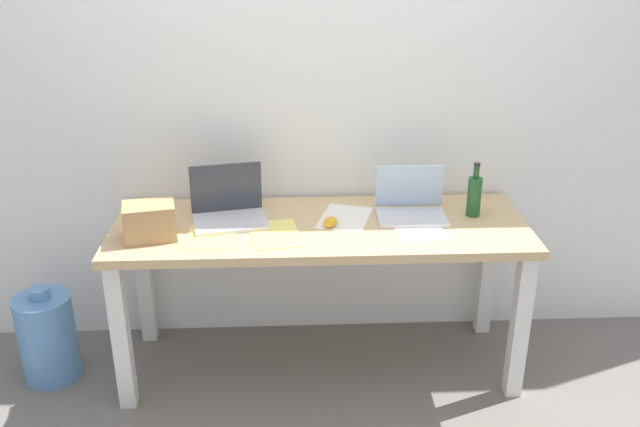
% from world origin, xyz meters
% --- Properties ---
extents(ground_plane, '(8.00, 8.00, 0.00)m').
position_xyz_m(ground_plane, '(0.00, 0.00, 0.00)').
color(ground_plane, slate).
extents(back_wall, '(5.20, 0.08, 2.60)m').
position_xyz_m(back_wall, '(0.00, 0.39, 1.30)').
color(back_wall, white).
rests_on(back_wall, ground).
extents(desk, '(1.85, 0.65, 0.75)m').
position_xyz_m(desk, '(0.00, 0.00, 0.64)').
color(desk, tan).
rests_on(desk, ground).
extents(laptop_left, '(0.36, 0.29, 0.24)m').
position_xyz_m(laptop_left, '(-0.41, 0.06, 0.80)').
color(laptop_left, silver).
rests_on(laptop_left, desk).
extents(laptop_right, '(0.31, 0.24, 0.22)m').
position_xyz_m(laptop_right, '(0.42, 0.07, 0.79)').
color(laptop_right, silver).
rests_on(laptop_right, desk).
extents(beer_bottle, '(0.06, 0.06, 0.25)m').
position_xyz_m(beer_bottle, '(0.70, 0.07, 0.84)').
color(beer_bottle, '#1E5123').
rests_on(beer_bottle, desk).
extents(computer_mouse, '(0.08, 0.11, 0.03)m').
position_xyz_m(computer_mouse, '(0.04, -0.02, 0.76)').
color(computer_mouse, gold).
rests_on(computer_mouse, desk).
extents(cardboard_box, '(0.24, 0.19, 0.15)m').
position_xyz_m(cardboard_box, '(-0.73, -0.11, 0.82)').
color(cardboard_box, tan).
rests_on(cardboard_box, desk).
extents(paper_sheet_near_back, '(0.29, 0.34, 0.00)m').
position_xyz_m(paper_sheet_near_back, '(0.12, 0.06, 0.75)').
color(paper_sheet_near_back, white).
rests_on(paper_sheet_near_back, desk).
extents(paper_sheet_front_left, '(0.22, 0.30, 0.00)m').
position_xyz_m(paper_sheet_front_left, '(-0.47, -0.10, 0.75)').
color(paper_sheet_front_left, '#F4E06B').
rests_on(paper_sheet_front_left, desk).
extents(paper_sheet_front_right, '(0.24, 0.32, 0.00)m').
position_xyz_m(paper_sheet_front_right, '(0.43, -0.06, 0.75)').
color(paper_sheet_front_right, white).
rests_on(paper_sheet_front_right, desk).
extents(paper_yellow_folder, '(0.26, 0.33, 0.00)m').
position_xyz_m(paper_yellow_folder, '(-0.20, -0.10, 0.75)').
color(paper_yellow_folder, '#F4E06B').
rests_on(paper_yellow_folder, desk).
extents(water_cooler_jug, '(0.26, 0.26, 0.47)m').
position_xyz_m(water_cooler_jug, '(-1.27, -0.03, 0.21)').
color(water_cooler_jug, '#598CC6').
rests_on(water_cooler_jug, ground).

